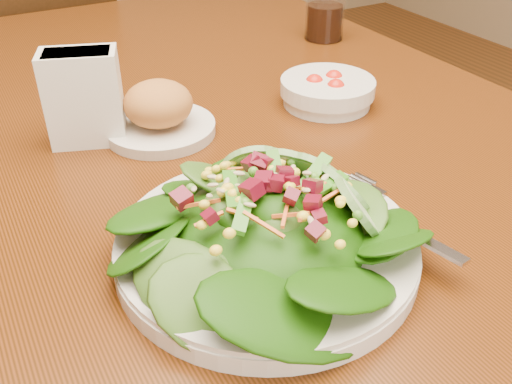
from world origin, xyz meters
The scene contains 7 objects.
dining_table centered at (0.00, 0.00, 0.65)m, with size 0.90×1.40×0.75m.
chair_far centered at (-0.13, 0.88, 0.50)m, with size 0.51×0.51×0.94m.
salad_plate centered at (-0.07, -0.24, 0.78)m, with size 0.29×0.29×0.08m.
bread_plate centered at (-0.07, 0.04, 0.78)m, with size 0.14×0.14×0.07m.
tomato_bowl centered at (0.17, 0.01, 0.77)m, with size 0.14×0.14×0.04m.
drinking_glass centered at (0.34, 0.25, 0.80)m, with size 0.07×0.07×0.13m.
napkin_holder centered at (-0.16, 0.07, 0.81)m, with size 0.10×0.08×0.12m.
Camera 1 is at (-0.29, -0.61, 1.10)m, focal length 40.00 mm.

